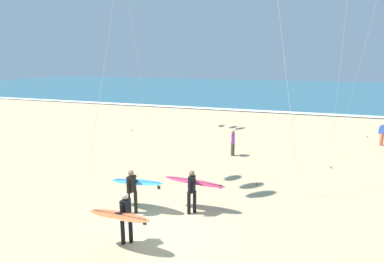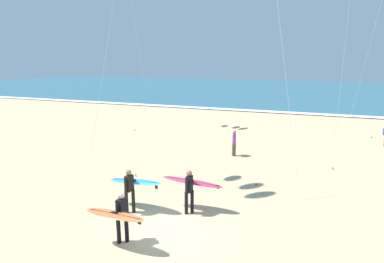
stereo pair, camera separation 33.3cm
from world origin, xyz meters
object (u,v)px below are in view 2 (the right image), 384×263
(surfer_lead, at_px, (191,186))
(surfer_third, at_px, (119,214))
(surfer_trailing, at_px, (132,185))
(bystander_purple_top, at_px, (234,143))

(surfer_lead, height_order, surfer_third, same)
(surfer_trailing, xyz_separation_m, bystander_purple_top, (1.98, 8.37, -0.24))
(bystander_purple_top, bearing_deg, surfer_third, -96.15)
(surfer_trailing, relative_size, bystander_purple_top, 1.45)
(surfer_lead, xyz_separation_m, surfer_third, (-1.26, -2.89, -0.00))
(surfer_lead, relative_size, surfer_trailing, 1.04)
(surfer_lead, relative_size, surfer_third, 1.18)
(surfer_trailing, bearing_deg, surfer_third, -68.77)
(surfer_trailing, bearing_deg, bystander_purple_top, 76.68)
(surfer_trailing, xyz_separation_m, surfer_third, (0.84, -2.17, -0.01))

